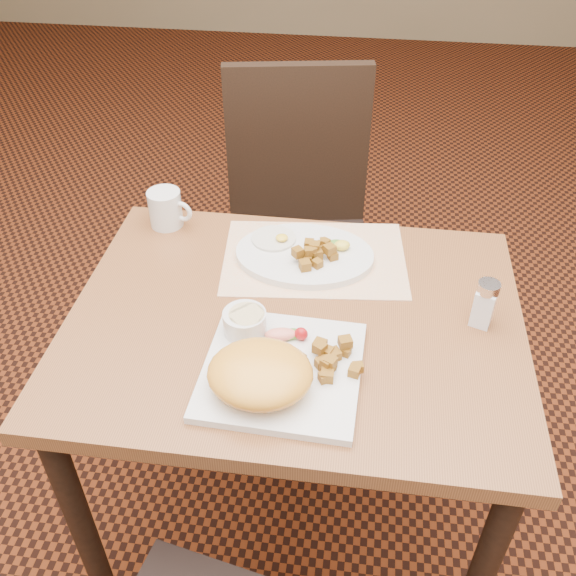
# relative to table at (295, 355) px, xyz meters

# --- Properties ---
(ground) EXTENTS (8.00, 8.00, 0.00)m
(ground) POSITION_rel_table_xyz_m (0.00, 0.00, -0.64)
(ground) COLOR black
(ground) RESTS_ON ground
(table) EXTENTS (0.90, 0.70, 0.75)m
(table) POSITION_rel_table_xyz_m (0.00, 0.00, 0.00)
(table) COLOR brown
(table) RESTS_ON ground
(chair_far) EXTENTS (0.49, 0.50, 0.97)m
(chair_far) POSITION_rel_table_xyz_m (-0.07, 0.66, -0.10)
(chair_far) COLOR black
(chair_far) RESTS_ON ground
(placemat) EXTENTS (0.43, 0.32, 0.00)m
(placemat) POSITION_rel_table_xyz_m (0.02, 0.20, 0.11)
(placemat) COLOR white
(placemat) RESTS_ON table
(plate_square) EXTENTS (0.29, 0.29, 0.02)m
(plate_square) POSITION_rel_table_xyz_m (-0.00, -0.16, 0.12)
(plate_square) COLOR silver
(plate_square) RESTS_ON table
(plate_oval) EXTENTS (0.31, 0.23, 0.02)m
(plate_oval) POSITION_rel_table_xyz_m (-0.00, 0.19, 0.12)
(plate_oval) COLOR silver
(plate_oval) RESTS_ON placemat
(hollandaise_mound) EXTENTS (0.19, 0.16, 0.07)m
(hollandaise_mound) POSITION_rel_table_xyz_m (-0.04, -0.21, 0.16)
(hollandaise_mound) COLOR #F5A92F
(hollandaise_mound) RESTS_ON plate_square
(ramekin) EXTENTS (0.08, 0.08, 0.05)m
(ramekin) POSITION_rel_table_xyz_m (-0.09, -0.07, 0.15)
(ramekin) COLOR silver
(ramekin) RESTS_ON plate_square
(garnish_sq) EXTENTS (0.09, 0.05, 0.03)m
(garnish_sq) POSITION_rel_table_xyz_m (-0.00, -0.08, 0.14)
(garnish_sq) COLOR #387223
(garnish_sq) RESTS_ON plate_square
(fried_egg) EXTENTS (0.10, 0.10, 0.02)m
(fried_egg) POSITION_rel_table_xyz_m (-0.08, 0.23, 0.13)
(fried_egg) COLOR white
(fried_egg) RESTS_ON plate_oval
(garnish_ov) EXTENTS (0.06, 0.05, 0.02)m
(garnish_ov) POSITION_rel_table_xyz_m (0.07, 0.22, 0.14)
(garnish_ov) COLOR #387223
(garnish_ov) RESTS_ON plate_oval
(salt_shaker) EXTENTS (0.05, 0.05, 0.10)m
(salt_shaker) POSITION_rel_table_xyz_m (0.36, 0.03, 0.16)
(salt_shaker) COLOR white
(salt_shaker) RESTS_ON table
(coffee_mug) EXTENTS (0.11, 0.08, 0.09)m
(coffee_mug) POSITION_rel_table_xyz_m (-0.34, 0.28, 0.15)
(coffee_mug) COLOR silver
(coffee_mug) RESTS_ON table
(home_fries_sq) EXTENTS (0.13, 0.10, 0.03)m
(home_fries_sq) POSITION_rel_table_xyz_m (0.07, -0.14, 0.14)
(home_fries_sq) COLOR #956218
(home_fries_sq) RESTS_ON plate_square
(home_fries_ov) EXTENTS (0.10, 0.10, 0.04)m
(home_fries_ov) POSITION_rel_table_xyz_m (0.02, 0.17, 0.14)
(home_fries_ov) COLOR #956218
(home_fries_ov) RESTS_ON plate_oval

